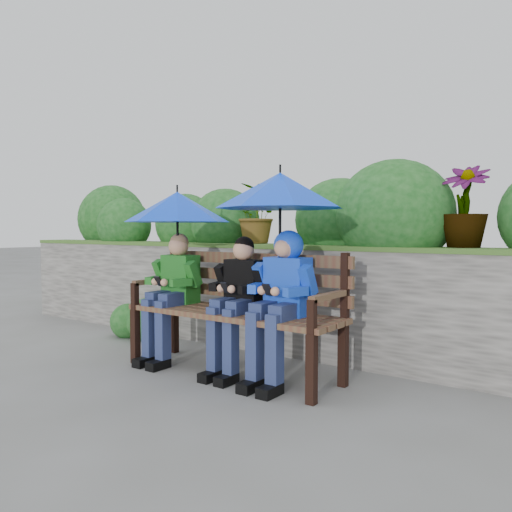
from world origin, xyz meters
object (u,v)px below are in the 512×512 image
Objects in this scene: boy_middle at (238,296)px; umbrella_left at (177,207)px; boy_right at (281,292)px; boy_left at (172,288)px; umbrella_right at (280,191)px; park_bench at (237,303)px.

boy_middle is 1.21× the size of umbrella_left.
boy_middle is at bearing -178.93° from boy_right.
boy_left is at bearing -179.82° from boy_middle.
umbrella_left is 1.08m from umbrella_right.
boy_right reaches higher than boy_middle.
boy_right is at bearing 0.50° from boy_left.
boy_middle is at bearing -50.97° from park_bench.
boy_right is at bearing -47.95° from umbrella_right.
boy_middle is at bearing -170.76° from umbrella_right.
boy_middle is 1.02m from umbrella_left.
park_bench is at bearing 3.41° from umbrella_left.
umbrella_left reaches higher than boy_left.
park_bench is at bearing 129.03° from boy_middle.
umbrella_right is (-0.05, 0.05, 0.76)m from boy_right.
boy_left is at bearing -172.44° from park_bench.
boy_right is 0.76m from umbrella_right.
boy_right is (0.41, 0.01, 0.06)m from boy_middle.
boy_right is 1.30m from umbrella_left.
boy_left is 1.14m from boy_right.
umbrella_left is (-0.71, 0.05, 0.73)m from boy_middle.
umbrella_right is at bearing 3.21° from boy_left.
park_bench is 1.03m from umbrella_left.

